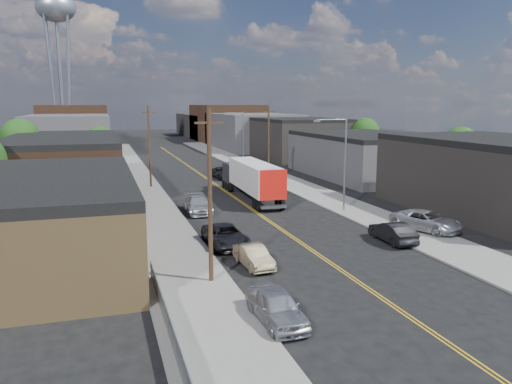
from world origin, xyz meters
TOP-DOWN VIEW (x-y plane):
  - ground at (0.00, 60.00)m, footprint 260.00×260.00m
  - centerline at (0.00, 45.00)m, footprint 0.32×120.00m
  - sidewalk_left at (-9.50, 45.00)m, footprint 5.00×140.00m
  - sidewalk_right at (9.50, 45.00)m, footprint 5.00×140.00m
  - warehouse_tan at (-18.00, 18.00)m, footprint 12.00×22.00m
  - warehouse_brown at (-18.00, 44.00)m, footprint 12.00×26.00m
  - industrial_right_a at (21.99, 20.00)m, footprint 14.00×22.00m
  - industrial_right_b at (22.00, 46.00)m, footprint 14.00×24.00m
  - industrial_right_c at (22.00, 72.00)m, footprint 14.00×22.00m
  - skyline_left_a at (-20.00, 95.00)m, footprint 16.00×30.00m
  - skyline_right_a at (20.00, 95.00)m, footprint 16.00×30.00m
  - skyline_left_b at (-20.00, 120.00)m, footprint 16.00×26.00m
  - skyline_right_b at (20.00, 120.00)m, footprint 16.00×26.00m
  - skyline_left_c at (-20.00, 140.00)m, footprint 16.00×40.00m
  - skyline_right_c at (20.00, 140.00)m, footprint 16.00×40.00m
  - water_tower at (-22.00, 110.00)m, footprint 9.00×9.00m
  - streetlight_near at (7.60, 25.00)m, footprint 3.39×0.25m
  - streetlight_far at (7.60, 60.00)m, footprint 3.39×0.25m
  - utility_pole_left_near at (-8.20, 10.00)m, footprint 1.60×0.26m
  - utility_pole_left_far at (-8.20, 45.00)m, footprint 1.60×0.26m
  - utility_pole_right at (8.20, 48.00)m, footprint 1.60×0.26m
  - chainlink_fence at (-11.50, 3.50)m, footprint 0.05×16.00m
  - tree_left_mid at (-23.94, 55.00)m, footprint 5.10×5.04m
  - tree_left_far at (-13.94, 62.00)m, footprint 4.35×4.20m
  - tree_right_near at (30.06, 36.00)m, footprint 4.60×4.48m
  - tree_right_far at (30.06, 60.00)m, footprint 4.85×4.76m
  - semi_truck at (1.50, 34.58)m, footprint 2.94×15.78m
  - car_left_a at (-6.40, 3.86)m, footprint 2.05×4.79m
  - car_left_b at (-5.00, 12.05)m, footprint 1.76×4.24m
  - car_left_c at (-5.59, 17.13)m, footprint 2.77×5.64m
  - car_left_d at (-5.37, 28.89)m, footprint 2.31×5.47m
  - car_right_oncoming at (6.60, 14.40)m, footprint 1.80×4.76m
  - car_right_lot_a at (10.81, 16.17)m, footprint 4.68×6.34m
  - car_right_lot_c at (8.20, 46.76)m, footprint 1.72×3.86m
  - car_ahead_truck at (2.33, 49.76)m, footprint 3.01×5.90m

SIDE VIEW (x-z plane):
  - ground at x=0.00m, z-range 0.00..0.00m
  - centerline at x=0.00m, z-range 0.00..0.01m
  - sidewalk_left at x=-9.50m, z-range 0.00..0.15m
  - sidewalk_right at x=9.50m, z-range 0.00..0.15m
  - chainlink_fence at x=-11.50m, z-range 0.04..1.27m
  - car_left_b at x=-5.00m, z-range 0.00..1.36m
  - car_left_c at x=-5.59m, z-range 0.00..1.54m
  - car_right_oncoming at x=6.60m, z-range 0.00..1.55m
  - car_left_d at x=-5.37m, z-range 0.00..1.58m
  - car_right_lot_c at x=8.20m, z-range 0.15..1.44m
  - car_ahead_truck at x=2.33m, z-range 0.00..1.60m
  - car_left_a at x=-6.40m, z-range 0.00..1.61m
  - car_right_lot_a at x=10.81m, z-range 0.15..1.75m
  - semi_truck at x=1.50m, z-range 0.29..4.41m
  - warehouse_tan at x=-18.00m, z-range 0.00..5.60m
  - industrial_right_b at x=22.00m, z-range 0.00..6.10m
  - warehouse_brown at x=-18.00m, z-range 0.00..6.60m
  - skyline_left_c at x=-20.00m, z-range 0.00..7.00m
  - skyline_right_c at x=20.00m, z-range 0.00..7.00m
  - industrial_right_a at x=21.99m, z-range 0.00..7.10m
  - industrial_right_c at x=22.00m, z-range 0.00..7.60m
  - skyline_left_a at x=-20.00m, z-range 0.00..8.00m
  - skyline_right_a at x=20.00m, z-range 0.00..8.00m
  - tree_left_far at x=-13.94m, z-range 1.08..8.05m
  - tree_right_near at x=30.06m, z-range 1.15..8.59m
  - skyline_left_b at x=-20.00m, z-range 0.00..10.00m
  - skyline_right_b at x=20.00m, z-range 0.00..10.00m
  - utility_pole_left_near at x=-8.20m, z-range 0.14..10.14m
  - utility_pole_left_far at x=-8.20m, z-range 0.14..10.14m
  - utility_pole_right at x=8.20m, z-range 0.14..10.14m
  - tree_right_far at x=30.06m, z-range 1.22..9.13m
  - streetlight_near at x=7.60m, z-range 0.83..9.83m
  - streetlight_far at x=7.60m, z-range 0.83..9.83m
  - tree_left_mid at x=-23.94m, z-range 1.30..9.67m
  - water_tower at x=-22.00m, z-range 12.20..49.10m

